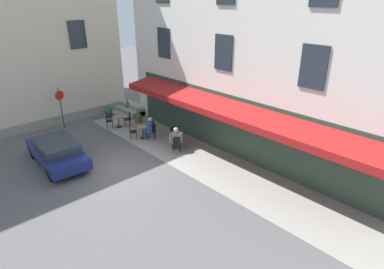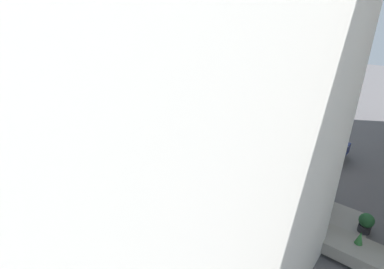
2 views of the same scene
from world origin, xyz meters
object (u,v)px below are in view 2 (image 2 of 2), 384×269
Objects in this scene: cafe_chair_black_near_door at (209,159)px; cafe_chair_black_back_row at (272,172)px; seated_patron_in_blue at (251,171)px; potted_plant_entrance_right at (366,223)px; cafe_table_streetside at (260,176)px; cafe_table_near_entrance at (316,195)px; cafe_chair_black_kerbside at (305,198)px; parked_car_navy at (305,139)px; cafe_table_mid_terrace at (214,166)px; potted_plant_mid_terrace at (358,245)px; cafe_chair_black_by_window at (328,191)px; seated_companion_in_grey at (211,158)px; potted_plant_entrance_left at (301,212)px; cafe_chair_black_facing_street at (246,175)px; cafe_chair_black_under_awning at (218,171)px.

cafe_chair_black_near_door is 1.00× the size of cafe_chair_black_back_row.
seated_patron_in_blue reaches higher than potted_plant_entrance_right.
cafe_table_near_entrance is at bearing 2.84° from cafe_table_streetside.
cafe_chair_black_kerbside is 5.00m from cafe_chair_black_near_door.
cafe_chair_black_near_door is 7.21m from potted_plant_entrance_right.
potted_plant_entrance_right is 6.70m from parked_car_navy.
cafe_table_streetside is 0.55× the size of seated_patron_in_blue.
potted_plant_mid_terrace is at bearing -10.33° from cafe_table_mid_terrace.
seated_patron_in_blue is (-3.15, -0.93, 0.17)m from cafe_chair_black_by_window.
seated_companion_in_grey is at bearing -117.81° from parked_car_navy.
cafe_table_streetside is 0.70× the size of potted_plant_mid_terrace.
cafe_chair_black_back_row is at bearing 18.32° from seated_companion_in_grey.
cafe_table_streetside is 0.47m from seated_patron_in_blue.
potted_plant_entrance_left is 0.90× the size of potted_plant_mid_terrace.
cafe_chair_black_back_row is at bearing 152.74° from cafe_chair_black_kerbside.
cafe_chair_black_near_door is at bearing 148.41° from seated_companion_in_grey.
cafe_chair_black_back_row reaches higher than cafe_table_streetside.
seated_companion_in_grey reaches higher than cafe_table_streetside.
cafe_chair_black_facing_street is (-2.77, 0.07, 0.00)m from cafe_chair_black_kerbside.
potted_plant_entrance_left is at bearing -41.62° from cafe_chair_black_back_row.
cafe_chair_black_facing_street is 0.94× the size of potted_plant_entrance_left.
potted_plant_mid_terrace is (2.08, -0.51, 0.05)m from potted_plant_entrance_left.
cafe_chair_black_near_door is at bearing -119.90° from parked_car_navy.
cafe_chair_black_by_window and cafe_chair_black_near_door have the same top height.
cafe_chair_black_near_door is at bearing -170.14° from cafe_chair_black_by_window.
cafe_chair_black_facing_street is (1.17, 0.58, 0.00)m from cafe_chair_black_under_awning.
cafe_table_mid_terrace is 6.81m from potted_plant_mid_terrace.
cafe_chair_black_kerbside is 1.00× the size of cafe_chair_black_back_row.
cafe_table_streetside is at bearing -92.92° from parked_car_navy.
potted_plant_entrance_left is 6.59m from parked_car_navy.
cafe_chair_black_facing_street is 1.16× the size of potted_plant_entrance_right.
cafe_chair_black_under_awning is 6.17m from parked_car_navy.
cafe_table_mid_terrace is at bearing -164.20° from cafe_table_streetside.
cafe_chair_black_under_awning and cafe_chair_black_facing_street have the same top height.
parked_car_navy reaches higher than cafe_table_near_entrance.
cafe_chair_black_facing_street is (-3.01, -0.52, 0.06)m from cafe_table_near_entrance.
seated_patron_in_blue is at bearing 28.21° from cafe_chair_black_under_awning.
seated_patron_in_blue is 5.18m from parked_car_navy.
cafe_table_mid_terrace is at bearing 171.26° from potted_plant_entrance_left.
potted_plant_mid_terrace is at bearing -31.65° from cafe_chair_black_kerbside.
cafe_chair_black_by_window is at bearing 60.81° from cafe_table_near_entrance.
cafe_table_near_entrance is 0.82× the size of cafe_chair_black_back_row.
potted_plant_entrance_left reaches higher than cafe_chair_black_by_window.
seated_patron_in_blue is at bearing 179.55° from potted_plant_entrance_right.
cafe_chair_black_by_window is 0.67× the size of seated_companion_in_grey.
cafe_chair_black_by_window is 1.16× the size of potted_plant_entrance_right.
cafe_chair_black_by_window is at bearing -58.61° from parked_car_navy.
cafe_table_near_entrance is 0.82× the size of cafe_chair_black_by_window.
cafe_table_near_entrance is at bearing 135.50° from potted_plant_mid_terrace.
cafe_chair_black_by_window is 1.26m from cafe_chair_black_kerbside.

